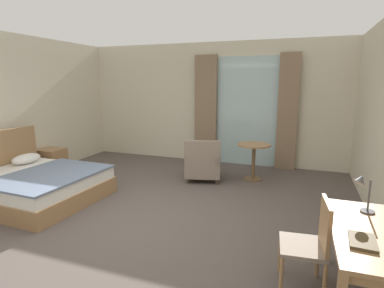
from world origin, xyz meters
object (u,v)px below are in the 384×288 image
object	(u,v)px
writing_desk	(370,241)
armchair_by_window	(203,164)
closed_book	(363,241)
round_cafe_table	(254,153)
bed	(33,184)
nightstand	(51,161)
desk_lamp	(363,187)
desk_chair	(311,240)

from	to	relation	value
writing_desk	armchair_by_window	distance (m)	3.82
closed_book	round_cafe_table	size ratio (longest dim) A/B	0.40
closed_book	bed	bearing A→B (deg)	169.64
nightstand	round_cafe_table	size ratio (longest dim) A/B	0.74
bed	nightstand	xyz separation A→B (m)	(-0.86, 1.28, 0.00)
nightstand	desk_lamp	xyz separation A→B (m)	(5.58, -1.90, 0.71)
writing_desk	round_cafe_table	distance (m)	3.63
nightstand	desk_chair	bearing A→B (deg)	-22.32
desk_chair	round_cafe_table	distance (m)	3.36
nightstand	closed_book	size ratio (longest dim) A/B	1.86
writing_desk	desk_chair	size ratio (longest dim) A/B	1.54
nightstand	desk_chair	distance (m)	5.60
writing_desk	armchair_by_window	bearing A→B (deg)	129.56
writing_desk	bed	bearing A→B (deg)	168.66
bed	writing_desk	xyz separation A→B (m)	(4.76, -0.95, 0.36)
desk_chair	closed_book	size ratio (longest dim) A/B	3.04
closed_book	armchair_by_window	world-z (taller)	armchair_by_window
writing_desk	desk_lamp	world-z (taller)	desk_lamp
writing_desk	round_cafe_table	size ratio (longest dim) A/B	1.86
writing_desk	round_cafe_table	world-z (taller)	round_cafe_table
bed	writing_desk	world-z (taller)	bed
nightstand	desk_lamp	distance (m)	5.94
desk_lamp	bed	bearing A→B (deg)	172.59
round_cafe_table	closed_book	bearing A→B (deg)	-68.69
desk_lamp	armchair_by_window	xyz separation A→B (m)	(-2.38, 2.59, -0.65)
writing_desk	closed_book	size ratio (longest dim) A/B	4.67
armchair_by_window	desk_lamp	bearing A→B (deg)	-47.40
writing_desk	desk_lamp	bearing A→B (deg)	96.53
nightstand	desk_chair	xyz separation A→B (m)	(5.17, -2.12, 0.22)
nightstand	writing_desk	size ratio (longest dim) A/B	0.40
bed	armchair_by_window	distance (m)	3.06
bed	desk_chair	xyz separation A→B (m)	(4.31, -0.84, 0.22)
writing_desk	desk_chair	distance (m)	0.48
nightstand	armchair_by_window	bearing A→B (deg)	12.26
bed	writing_desk	size ratio (longest dim) A/B	1.50
closed_book	armchair_by_window	size ratio (longest dim) A/B	0.33
bed	desk_lamp	world-z (taller)	desk_lamp
closed_book	armchair_by_window	bearing A→B (deg)	130.22
desk_lamp	round_cafe_table	xyz separation A→B (m)	(-1.45, 2.97, -0.44)
desk_lamp	closed_book	distance (m)	0.63
bed	desk_chair	bearing A→B (deg)	-11.00
round_cafe_table	desk_lamp	bearing A→B (deg)	-64.05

